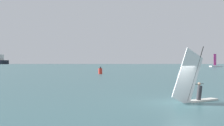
% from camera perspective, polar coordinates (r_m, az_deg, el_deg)
% --- Properties ---
extents(ground_plane, '(4000.00, 4000.00, 0.00)m').
position_cam_1_polar(ground_plane, '(18.29, 15.31, -8.45)').
color(ground_plane, '#386066').
extents(windsurfer, '(4.29, 1.68, 4.12)m').
position_cam_1_polar(windsurfer, '(19.53, 17.10, -4.86)').
color(windsurfer, white).
rests_on(windsurfer, ground_plane).
extents(distant_headland, '(1313.59, 393.19, 39.36)m').
position_cam_1_polar(distant_headland, '(1470.66, -4.38, 0.60)').
color(distant_headland, '#60665B').
rests_on(distant_headland, ground_plane).
extents(channel_buoy, '(0.96, 0.96, 1.89)m').
position_cam_1_polar(channel_buoy, '(67.53, -2.48, -1.61)').
color(channel_buoy, red).
rests_on(channel_buoy, ground_plane).
extents(small_sailboat, '(9.93, 3.65, 10.70)m').
position_cam_1_polar(small_sailboat, '(208.58, 21.07, -0.56)').
color(small_sailboat, white).
rests_on(small_sailboat, ground_plane).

